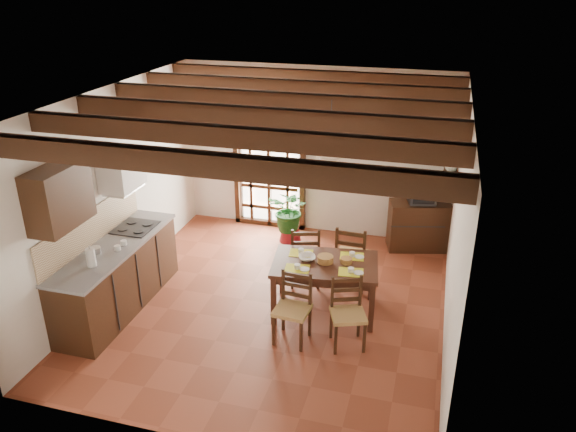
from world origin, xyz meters
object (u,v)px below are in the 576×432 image
(kitchen_counter, at_px, (117,276))
(pendant_lamp, at_px, (330,160))
(crt_tv, at_px, (422,192))
(chair_near_right, at_px, (347,325))
(dining_table, at_px, (325,269))
(chair_far_right, at_px, (352,267))
(chair_far_left, at_px, (305,265))
(chair_near_left, at_px, (292,321))
(sideboard, at_px, (418,226))
(potted_plant, at_px, (290,209))

(kitchen_counter, height_order, pendant_lamp, pendant_lamp)
(crt_tv, bearing_deg, chair_near_right, -116.60)
(dining_table, height_order, chair_far_right, chair_far_right)
(kitchen_counter, bearing_deg, chair_far_left, 29.48)
(chair_far_left, bearing_deg, crt_tv, -149.66)
(kitchen_counter, bearing_deg, pendant_lamp, 15.32)
(chair_far_left, relative_size, chair_far_right, 0.95)
(chair_near_left, height_order, crt_tv, crt_tv)
(chair_far_left, xyz_separation_m, sideboard, (1.49, 1.56, 0.11))
(chair_near_left, bearing_deg, sideboard, 70.48)
(dining_table, relative_size, chair_near_left, 1.64)
(dining_table, relative_size, pendant_lamp, 1.71)
(dining_table, bearing_deg, chair_far_left, 115.94)
(chair_near_right, relative_size, sideboard, 0.92)
(chair_near_left, bearing_deg, potted_plant, 110.43)
(sideboard, distance_m, potted_plant, 2.08)
(crt_tv, height_order, potted_plant, potted_plant)
(chair_near_right, xyz_separation_m, chair_far_left, (-0.84, 1.27, 0.02))
(sideboard, height_order, crt_tv, crt_tv)
(chair_near_right, bearing_deg, chair_far_right, 76.78)
(kitchen_counter, relative_size, potted_plant, 1.17)
(sideboard, bearing_deg, chair_far_left, -148.19)
(dining_table, bearing_deg, chair_far_right, 64.09)
(pendant_lamp, bearing_deg, crt_tv, 63.01)
(potted_plant, bearing_deg, pendant_lamp, -61.31)
(chair_near_right, bearing_deg, dining_table, 102.63)
(chair_far_left, height_order, pendant_lamp, pendant_lamp)
(chair_near_right, bearing_deg, kitchen_counter, 158.95)
(dining_table, height_order, sideboard, sideboard)
(dining_table, bearing_deg, chair_near_right, -64.17)
(chair_near_left, xyz_separation_m, chair_near_right, (0.66, 0.09, -0.00))
(dining_table, bearing_deg, kitchen_counter, -174.39)
(kitchen_counter, distance_m, chair_far_right, 3.20)
(dining_table, xyz_separation_m, chair_far_right, (0.24, 0.72, -0.33))
(kitchen_counter, distance_m, sideboard, 4.67)
(potted_plant, height_order, pendant_lamp, pendant_lamp)
(sideboard, relative_size, potted_plant, 0.49)
(kitchen_counter, height_order, potted_plant, potted_plant)
(kitchen_counter, xyz_separation_m, sideboard, (3.72, 2.83, -0.07))
(chair_near_left, bearing_deg, kitchen_counter, -177.79)
(kitchen_counter, height_order, chair_far_left, kitchen_counter)
(potted_plant, relative_size, pendant_lamp, 2.28)
(chair_near_right, bearing_deg, chair_far_left, 102.68)
(chair_near_left, distance_m, chair_far_right, 1.52)
(chair_near_left, distance_m, crt_tv, 3.27)
(kitchen_counter, bearing_deg, sideboard, 37.22)
(sideboard, xyz_separation_m, potted_plant, (-2.05, -0.30, 0.17))
(chair_near_left, distance_m, chair_near_right, 0.66)
(chair_near_right, xyz_separation_m, pendant_lamp, (-0.42, 0.74, 1.81))
(chair_near_left, relative_size, chair_far_left, 0.95)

